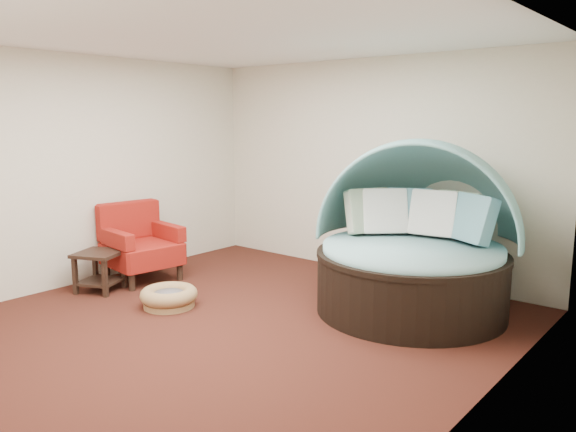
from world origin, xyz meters
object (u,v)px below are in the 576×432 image
Objects in this scene: red_armchair at (140,245)px; side_table at (100,266)px; canopy_daybed at (415,231)px; pet_basket at (169,297)px.

side_table is at bearing -76.68° from red_armchair.
canopy_daybed is 2.60× the size of red_armchair.
pet_basket is at bearing -14.61° from red_armchair.
pet_basket is 1.01× the size of side_table.
red_armchair is at bearing 95.69° from side_table.
canopy_daybed is at bearing 38.53° from pet_basket.
red_armchair is 1.49× the size of side_table.
red_armchair is (-1.15, 0.47, 0.34)m from pet_basket.
side_table is (-1.09, -0.15, 0.19)m from pet_basket.
canopy_daybed reaches higher than red_armchair.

